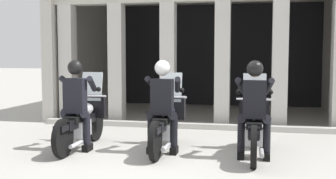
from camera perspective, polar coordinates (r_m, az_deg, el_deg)
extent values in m
plane|color=#A8A59E|center=(9.91, 2.87, -4.97)|extent=(80.00, 80.00, 0.00)
cube|color=black|center=(14.09, 6.16, 4.73)|extent=(7.50, 0.24, 3.35)
cube|color=#BCB7AD|center=(12.85, -11.31, 4.67)|extent=(0.30, 4.80, 3.35)
cube|color=beige|center=(10.82, -13.59, 3.48)|extent=(0.35, 0.36, 2.91)
cube|color=beige|center=(10.33, -7.05, 3.52)|extent=(0.35, 0.36, 2.91)
cube|color=beige|center=(9.99, 0.03, 3.52)|extent=(0.35, 0.36, 2.91)
cube|color=beige|center=(9.81, 7.50, 3.46)|extent=(0.35, 0.36, 2.91)
cube|color=beige|center=(9.80, 15.11, 3.33)|extent=(0.35, 0.36, 2.91)
cube|color=#B7B5AD|center=(9.52, 3.27, -5.00)|extent=(7.10, 0.24, 0.12)
cylinder|color=black|center=(8.23, -9.98, -4.75)|extent=(0.09, 0.64, 0.64)
cylinder|color=black|center=(6.97, -14.27, -6.54)|extent=(0.09, 0.64, 0.64)
cube|color=black|center=(8.20, -10.01, -3.32)|extent=(0.14, 0.44, 0.08)
cube|color=silver|center=(7.54, -12.11, -5.27)|extent=(0.28, 0.44, 0.28)
cube|color=black|center=(7.57, -11.97, -4.24)|extent=(0.18, 1.24, 0.16)
ellipsoid|color=#B2B2B7|center=(7.74, -11.34, -2.68)|extent=(0.26, 0.48, 0.22)
cube|color=black|center=(7.40, -12.54, -3.91)|extent=(0.24, 0.52, 0.10)
cube|color=black|center=(7.00, -14.08, -5.04)|extent=(0.16, 0.48, 0.10)
cylinder|color=silver|center=(8.14, -10.17, -3.15)|extent=(0.05, 0.24, 0.53)
cube|color=black|center=(8.07, -10.34, -2.23)|extent=(0.52, 0.16, 0.44)
sphere|color=silver|center=(8.16, -10.08, -2.00)|extent=(0.18, 0.18, 0.18)
cube|color=silver|center=(8.02, -10.43, 0.42)|extent=(0.40, 0.14, 0.54)
cylinder|color=silver|center=(7.96, -10.63, -0.88)|extent=(0.62, 0.04, 0.04)
cylinder|color=silver|center=(7.22, -12.33, -7.29)|extent=(0.07, 0.55, 0.07)
cube|color=black|center=(7.33, -12.66, -0.83)|extent=(0.36, 0.22, 0.60)
cube|color=#591414|center=(7.44, -12.28, -0.59)|extent=(0.05, 0.02, 0.32)
sphere|color=tan|center=(7.32, -12.66, 2.73)|extent=(0.21, 0.21, 0.21)
sphere|color=black|center=(7.32, -12.66, 2.96)|extent=(0.26, 0.26, 0.26)
cylinder|color=black|center=(7.33, -11.55, -3.26)|extent=(0.26, 0.29, 0.17)
cylinder|color=black|center=(7.35, -11.09, -5.40)|extent=(0.12, 0.12, 0.53)
cube|color=black|center=(7.42, -11.02, -7.86)|extent=(0.11, 0.26, 0.12)
cylinder|color=black|center=(7.44, -13.54, -3.17)|extent=(0.26, 0.29, 0.17)
cylinder|color=black|center=(7.51, -13.91, -5.23)|extent=(0.12, 0.12, 0.53)
cube|color=black|center=(7.58, -13.83, -7.64)|extent=(0.11, 0.26, 0.12)
cylinder|color=black|center=(7.44, -10.41, 0.75)|extent=(0.19, 0.48, 0.31)
sphere|color=black|center=(7.63, -9.53, 0.03)|extent=(0.09, 0.09, 0.09)
cylinder|color=black|center=(7.61, -13.48, 0.79)|extent=(0.19, 0.48, 0.31)
sphere|color=black|center=(7.83, -13.08, 0.09)|extent=(0.09, 0.09, 0.09)
cylinder|color=black|center=(7.91, 0.62, -5.07)|extent=(0.09, 0.64, 0.64)
cylinder|color=black|center=(6.56, -1.77, -7.10)|extent=(0.09, 0.64, 0.64)
cube|color=black|center=(7.87, 0.62, -3.58)|extent=(0.14, 0.44, 0.08)
cube|color=silver|center=(7.18, -0.55, -5.68)|extent=(0.28, 0.44, 0.28)
cube|color=black|center=(7.20, -0.46, -4.59)|extent=(0.18, 1.24, 0.16)
ellipsoid|color=#1E2338|center=(7.39, -0.10, -2.94)|extent=(0.26, 0.48, 0.22)
cube|color=black|center=(7.02, -0.78, -4.25)|extent=(0.24, 0.52, 0.10)
cube|color=black|center=(6.59, -1.65, -5.50)|extent=(0.16, 0.48, 0.10)
cylinder|color=silver|center=(7.81, 0.53, -3.41)|extent=(0.05, 0.24, 0.53)
cube|color=black|center=(7.73, 0.45, -2.45)|extent=(0.52, 0.16, 0.44)
sphere|color=silver|center=(7.83, 0.59, -2.21)|extent=(0.18, 0.18, 0.18)
cube|color=silver|center=(7.68, 0.42, 0.31)|extent=(0.40, 0.14, 0.54)
cylinder|color=silver|center=(7.61, 0.30, -1.05)|extent=(0.62, 0.04, 0.04)
cylinder|color=silver|center=(6.85, -0.19, -7.82)|extent=(0.07, 0.55, 0.07)
cube|color=black|center=(6.95, -0.82, -1.02)|extent=(0.36, 0.22, 0.60)
cube|color=#14193F|center=(7.06, -0.60, -0.76)|extent=(0.05, 0.02, 0.32)
sphere|color=tan|center=(6.94, -0.78, 2.74)|extent=(0.21, 0.21, 0.21)
sphere|color=silver|center=(6.93, -0.78, 2.99)|extent=(0.26, 0.26, 0.26)
cylinder|color=black|center=(6.97, 0.35, -3.56)|extent=(0.26, 0.29, 0.17)
cylinder|color=black|center=(7.01, 0.83, -5.80)|extent=(0.12, 0.12, 0.53)
cube|color=black|center=(7.08, 0.84, -8.37)|extent=(0.11, 0.26, 0.12)
cylinder|color=black|center=(7.03, -1.89, -3.49)|extent=(0.26, 0.29, 0.17)
cylinder|color=black|center=(7.09, -2.36, -5.68)|extent=(0.12, 0.12, 0.53)
cube|color=black|center=(7.17, -2.33, -8.22)|extent=(0.11, 0.26, 0.12)
cylinder|color=black|center=(7.11, 1.32, 0.65)|extent=(0.19, 0.48, 0.31)
sphere|color=black|center=(7.32, 1.92, -0.10)|extent=(0.09, 0.09, 0.09)
cylinder|color=black|center=(7.20, -2.13, 0.70)|extent=(0.19, 0.48, 0.31)
sphere|color=black|center=(7.42, -2.04, -0.03)|extent=(0.09, 0.09, 0.09)
cylinder|color=black|center=(7.67, 11.73, -5.48)|extent=(0.09, 0.64, 0.64)
cylinder|color=black|center=(6.30, 11.71, -7.71)|extent=(0.09, 0.64, 0.64)
cube|color=black|center=(7.64, 11.75, -3.94)|extent=(0.14, 0.44, 0.08)
cube|color=silver|center=(6.92, 11.72, -6.16)|extent=(0.28, 0.44, 0.28)
cube|color=black|center=(6.95, 11.74, -5.03)|extent=(0.18, 1.24, 0.16)
ellipsoid|color=#1E2338|center=(7.14, 11.77, -3.31)|extent=(0.26, 0.48, 0.22)
cube|color=black|center=(6.76, 11.75, -4.70)|extent=(0.24, 0.52, 0.10)
cube|color=black|center=(6.32, 11.74, -6.03)|extent=(0.16, 0.48, 0.10)
cylinder|color=silver|center=(7.57, 11.76, -3.77)|extent=(0.05, 0.24, 0.53)
cube|color=black|center=(7.49, 11.77, -2.78)|extent=(0.52, 0.16, 0.44)
sphere|color=silver|center=(7.59, 11.78, -2.53)|extent=(0.18, 0.18, 0.18)
cube|color=silver|center=(7.43, 11.82, 0.07)|extent=(0.40, 0.14, 0.54)
cylinder|color=silver|center=(7.37, 11.80, -1.34)|extent=(0.62, 0.04, 0.04)
cylinder|color=silver|center=(6.62, 12.74, -8.39)|extent=(0.07, 0.55, 0.07)
cube|color=black|center=(6.69, 11.81, -1.34)|extent=(0.36, 0.22, 0.60)
cube|color=black|center=(6.80, 11.81, -1.07)|extent=(0.05, 0.02, 0.32)
sphere|color=tan|center=(6.68, 11.87, 2.56)|extent=(0.21, 0.21, 0.21)
sphere|color=black|center=(6.67, 11.88, 2.82)|extent=(0.26, 0.26, 0.26)
cylinder|color=black|center=(6.75, 12.96, -3.96)|extent=(0.26, 0.29, 0.17)
cylinder|color=black|center=(6.80, 13.42, -6.26)|extent=(0.12, 0.12, 0.53)
cube|color=black|center=(6.87, 13.37, -8.91)|extent=(0.11, 0.26, 0.12)
cylinder|color=black|center=(6.75, 10.57, -3.92)|extent=(0.26, 0.29, 0.17)
cylinder|color=black|center=(6.79, 10.03, -6.21)|extent=(0.12, 0.12, 0.53)
cube|color=black|center=(6.87, 9.99, -8.85)|extent=(0.11, 0.26, 0.12)
cylinder|color=black|center=(6.90, 13.66, 0.40)|extent=(0.19, 0.48, 0.31)
sphere|color=black|center=(7.12, 13.91, -0.37)|extent=(0.09, 0.09, 0.09)
cylinder|color=black|center=(6.90, 10.01, 0.46)|extent=(0.19, 0.48, 0.31)
sphere|color=black|center=(7.12, 9.73, -0.30)|extent=(0.09, 0.09, 0.09)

